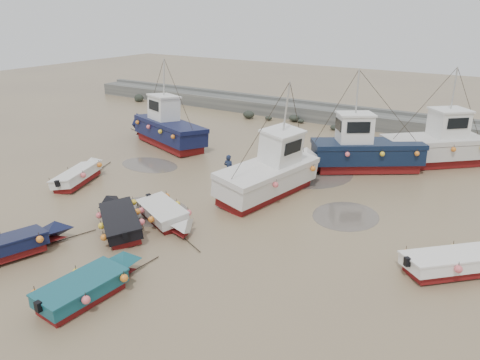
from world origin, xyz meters
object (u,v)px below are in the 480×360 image
(person, at_px, (229,183))
(cabin_boat_1, at_px, (273,170))
(dinghy_2, at_px, (90,283))
(cabin_boat_0, at_px, (165,127))
(dinghy_5, at_px, (167,213))
(dinghy_0, at_px, (81,173))
(dinghy_1, at_px, (4,246))
(dinghy_3, at_px, (465,260))
(cabin_boat_2, at_px, (358,150))
(dinghy_4, at_px, (120,217))
(cabin_boat_3, at_px, (442,144))

(person, bearing_deg, cabin_boat_1, 176.80)
(dinghy_2, height_order, cabin_boat_0, cabin_boat_0)
(dinghy_2, bearing_deg, dinghy_5, 108.40)
(dinghy_0, distance_m, dinghy_1, 8.91)
(dinghy_0, height_order, dinghy_3, same)
(dinghy_1, bearing_deg, dinghy_0, 138.20)
(dinghy_1, relative_size, cabin_boat_0, 0.65)
(cabin_boat_2, relative_size, person, 5.12)
(dinghy_3, distance_m, dinghy_4, 14.86)
(dinghy_4, xyz_separation_m, person, (0.93, 7.67, -0.55))
(cabin_boat_1, height_order, cabin_boat_3, same)
(dinghy_5, bearing_deg, cabin_boat_2, -177.35)
(cabin_boat_1, bearing_deg, cabin_boat_3, 66.58)
(dinghy_1, relative_size, person, 3.64)
(dinghy_0, xyz_separation_m, cabin_boat_2, (12.95, 10.82, 0.80))
(dinghy_2, distance_m, cabin_boat_3, 23.83)
(dinghy_3, height_order, cabin_boat_3, cabin_boat_3)
(dinghy_0, bearing_deg, dinghy_1, -79.78)
(dinghy_2, distance_m, dinghy_3, 14.21)
(dinghy_0, height_order, cabin_boat_3, cabin_boat_3)
(dinghy_2, distance_m, cabin_boat_1, 12.23)
(dinghy_0, relative_size, dinghy_4, 1.08)
(dinghy_0, relative_size, cabin_boat_1, 0.60)
(cabin_boat_1, relative_size, cabin_boat_3, 1.23)
(cabin_boat_2, height_order, cabin_boat_3, same)
(dinghy_2, bearing_deg, dinghy_0, 145.00)
(person, bearing_deg, cabin_boat_0, -28.71)
(dinghy_4, bearing_deg, cabin_boat_3, 6.25)
(dinghy_2, distance_m, person, 12.41)
(dinghy_2, bearing_deg, person, 103.62)
(cabin_boat_0, relative_size, cabin_boat_2, 1.10)
(dinghy_4, bearing_deg, dinghy_5, -9.62)
(dinghy_1, height_order, person, dinghy_1)
(dinghy_0, relative_size, cabin_boat_2, 0.65)
(cabin_boat_2, bearing_deg, person, 103.90)
(dinghy_4, height_order, cabin_boat_3, cabin_boat_3)
(dinghy_4, bearing_deg, dinghy_0, 101.38)
(cabin_boat_1, bearing_deg, dinghy_1, -105.60)
(dinghy_3, xyz_separation_m, cabin_boat_0, (-21.74, 7.29, 0.81))
(cabin_boat_1, xyz_separation_m, cabin_boat_2, (2.61, 6.24, -0.01))
(dinghy_1, bearing_deg, cabin_boat_2, 83.11)
(dinghy_4, relative_size, cabin_boat_3, 0.68)
(dinghy_3, height_order, cabin_boat_0, cabin_boat_0)
(dinghy_3, height_order, cabin_boat_2, cabin_boat_2)
(cabin_boat_3, bearing_deg, cabin_boat_0, -113.57)
(dinghy_3, height_order, dinghy_4, same)
(dinghy_4, relative_size, cabin_boat_1, 0.55)
(dinghy_4, xyz_separation_m, cabin_boat_1, (3.85, 7.66, 0.81))
(cabin_boat_3, bearing_deg, dinghy_0, -91.51)
(dinghy_3, bearing_deg, dinghy_4, -116.87)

